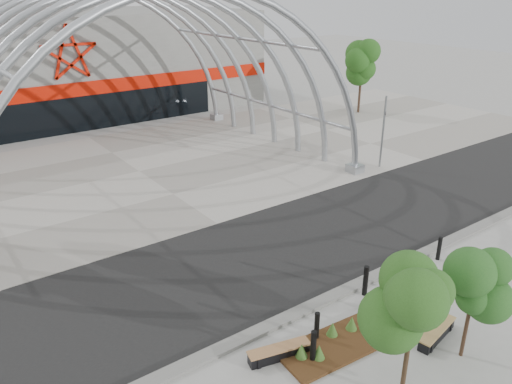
{
  "coord_description": "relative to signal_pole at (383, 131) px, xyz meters",
  "views": [
    {
      "loc": [
        -10.58,
        -10.44,
        10.08
      ],
      "look_at": [
        0.0,
        4.0,
        2.6
      ],
      "focal_mm": 35.0,
      "sensor_mm": 36.0,
      "label": 1
    }
  ],
  "objects": [
    {
      "name": "ground",
      "position": [
        -11.89,
        -7.78,
        -2.23
      ],
      "size": [
        140.0,
        140.0,
        0.0
      ],
      "primitive_type": "plane",
      "color": "#999894",
      "rests_on": "ground"
    },
    {
      "name": "road",
      "position": [
        -11.89,
        -4.28,
        -2.22
      ],
      "size": [
        140.0,
        7.0,
        0.02
      ],
      "primitive_type": "cube",
      "color": "black",
      "rests_on": "ground"
    },
    {
      "name": "forecourt",
      "position": [
        -11.89,
        7.72,
        -2.21
      ],
      "size": [
        60.0,
        17.0,
        0.04
      ],
      "primitive_type": "cube",
      "color": "gray",
      "rests_on": "ground"
    },
    {
      "name": "kerb",
      "position": [
        -11.89,
        -8.03,
        -2.17
      ],
      "size": [
        60.0,
        0.5,
        0.12
      ],
      "primitive_type": "cube",
      "color": "slate",
      "rests_on": "ground"
    },
    {
      "name": "arena_building",
      "position": [
        -11.89,
        25.67,
        1.76
      ],
      "size": [
        34.0,
        15.24,
        8.0
      ],
      "color": "slate",
      "rests_on": "ground"
    },
    {
      "name": "vault_canopy",
      "position": [
        -11.89,
        7.72,
        -2.21
      ],
      "size": [
        20.8,
        15.8,
        20.36
      ],
      "color": "#9FA5AB",
      "rests_on": "ground"
    },
    {
      "name": "planting_bed",
      "position": [
        -12.71,
        -9.95,
        -2.1
      ],
      "size": [
        5.27,
        1.99,
        0.55
      ],
      "color": "#321F0C",
      "rests_on": "ground"
    },
    {
      "name": "signal_pole",
      "position": [
        0.0,
        0.0,
        0.0
      ],
      "size": [
        0.22,
        0.6,
        4.26
      ],
      "color": "gray",
      "rests_on": "ground"
    },
    {
      "name": "street_tree_0",
      "position": [
        -13.45,
        -12.37,
        0.62
      ],
      "size": [
        1.74,
        1.74,
        3.96
      ],
      "color": "black",
      "rests_on": "ground"
    },
    {
      "name": "street_tree_1",
      "position": [
        -10.71,
        -12.36,
        0.17
      ],
      "size": [
        1.41,
        1.41,
        3.34
      ],
      "color": "black",
      "rests_on": "ground"
    },
    {
      "name": "bench_0",
      "position": [
        -15.11,
        -9.31,
        -2.03
      ],
      "size": [
        1.93,
        0.87,
        0.4
      ],
      "color": "black",
      "rests_on": "ground"
    },
    {
      "name": "bench_1",
      "position": [
        -10.67,
        -11.48,
        -2.04
      ],
      "size": [
        1.9,
        0.74,
        0.39
      ],
      "color": "black",
      "rests_on": "ground"
    },
    {
      "name": "bollard_0",
      "position": [
        -14.42,
        -9.99,
        -1.69
      ],
      "size": [
        0.17,
        0.17,
        1.06
      ],
      "primitive_type": "cylinder",
      "color": "black",
      "rests_on": "ground"
    },
    {
      "name": "bollard_1",
      "position": [
        -13.68,
        -9.34,
        -1.73
      ],
      "size": [
        0.16,
        0.16,
        0.99
      ],
      "primitive_type": "cylinder",
      "color": "black",
      "rests_on": "ground"
    },
    {
      "name": "bollard_2",
      "position": [
        -10.67,
        -8.55,
        -1.66
      ],
      "size": [
        0.18,
        0.18,
        1.13
      ],
      "primitive_type": "cylinder",
      "color": "black",
      "rests_on": "ground"
    },
    {
      "name": "bollard_3",
      "position": [
        -9.65,
        -8.87,
        -1.75
      ],
      "size": [
        0.15,
        0.15,
        0.95
      ],
      "primitive_type": "cylinder",
      "color": "black",
      "rests_on": "ground"
    },
    {
      "name": "bollard_4",
      "position": [
        -6.51,
        -8.6,
        -1.73
      ],
      "size": [
        0.16,
        0.16,
        0.99
      ],
      "primitive_type": "cylinder",
      "color": "black",
      "rests_on": "ground"
    },
    {
      "name": "bg_tree_1",
      "position": [
        9.11,
        10.22,
        2.02
      ],
      "size": [
        2.7,
        2.7,
        5.91
      ],
      "color": "black",
      "rests_on": "ground"
    }
  ]
}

